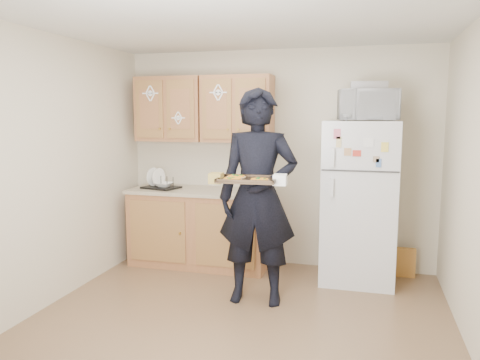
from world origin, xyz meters
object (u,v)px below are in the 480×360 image
microwave (367,105)px  refrigerator (359,202)px  dish_rack (161,182)px  baking_tray (248,180)px  person (258,197)px

microwave → refrigerator: bearing=124.4°
refrigerator → dish_rack: (-2.27, 0.02, 0.13)m
refrigerator → microwave: 1.01m
baking_tray → microwave: bearing=43.9°
person → baking_tray: person is taller
microwave → person: bearing=-150.4°
refrigerator → baking_tray: (-0.92, -1.13, 0.35)m
microwave → dish_rack: (-2.32, 0.07, -0.88)m
baking_tray → dish_rack: (-1.35, 1.15, -0.22)m
person → microwave: 1.50m
baking_tray → dish_rack: bearing=135.4°
microwave → dish_rack: bearing=168.4°
person → refrigerator: bearing=38.6°
person → microwave: size_ratio=3.53×
baking_tray → dish_rack: 1.79m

